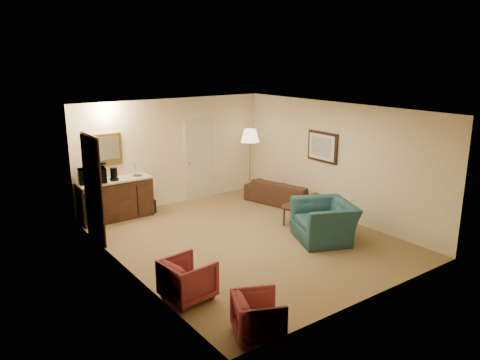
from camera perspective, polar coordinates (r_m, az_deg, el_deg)
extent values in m
plane|color=olive|center=(9.50, 0.83, -7.19)|extent=(6.00, 6.00, 0.00)
cube|color=beige|center=(11.58, -8.08, 3.42)|extent=(5.00, 0.02, 2.60)
cube|color=beige|center=(7.91, -13.82, -2.23)|extent=(0.02, 6.00, 2.60)
cube|color=beige|center=(10.74, 11.62, 2.36)|extent=(0.02, 6.00, 2.60)
cube|color=white|center=(8.86, 0.89, 8.59)|extent=(5.00, 6.00, 0.02)
cube|color=beige|center=(11.94, -5.00, 2.51)|extent=(0.82, 0.06, 2.05)
cube|color=black|center=(9.53, -17.48, -1.16)|extent=(0.06, 0.98, 2.10)
cube|color=gold|center=(10.85, -15.77, 3.58)|extent=(0.62, 0.04, 0.72)
cube|color=black|center=(10.93, 10.00, 4.00)|extent=(0.06, 0.90, 0.70)
cube|color=#3E2213|center=(10.88, -14.91, -2.26)|extent=(1.64, 0.58, 0.92)
imported|color=black|center=(11.62, 5.51, -1.08)|extent=(1.08, 2.08, 0.78)
imported|color=#205252|center=(9.43, 10.28, -4.22)|extent=(1.19, 1.41, 1.05)
imported|color=maroon|center=(7.22, -6.38, -11.69)|extent=(0.71, 0.75, 0.70)
imported|color=maroon|center=(6.33, 2.26, -16.01)|extent=(0.79, 0.81, 0.64)
cube|color=black|center=(10.27, 7.02, -4.22)|extent=(0.86, 0.64, 0.46)
cube|color=#B38C3B|center=(12.08, 1.22, 2.07)|extent=(0.51, 0.51, 1.79)
cylinder|color=black|center=(11.21, -10.74, -3.19)|extent=(0.26, 0.26, 0.29)
imported|color=black|center=(10.55, -17.60, 0.69)|extent=(0.62, 0.42, 0.39)
cylinder|color=black|center=(10.61, -15.13, 0.72)|extent=(0.19, 0.19, 0.30)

